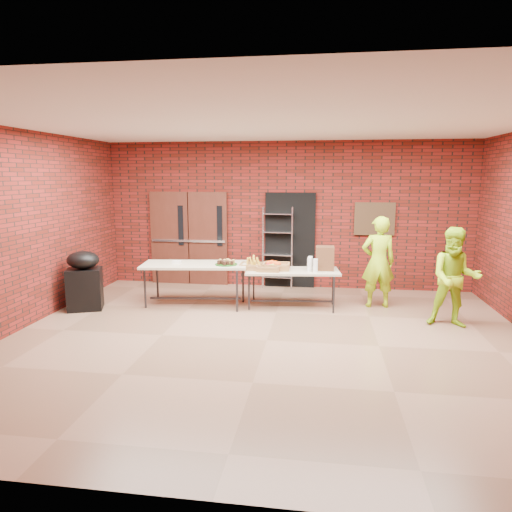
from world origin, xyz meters
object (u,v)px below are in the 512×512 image
Objects in this scene: wire_rack at (277,248)px; coffee_dispenser at (325,258)px; volunteer_woman at (378,262)px; volunteer_man at (455,278)px; table_left at (195,267)px; covered_grill at (84,280)px; table_right at (292,273)px.

wire_rack is 1.70m from coffee_dispenser.
volunteer_woman reaches higher than volunteer_man.
table_left is at bearing -127.16° from wire_rack.
covered_grill is (-3.38, -2.15, -0.35)m from wire_rack.
table_right is 1.05× the size of volunteer_woman.
volunteer_woman reaches higher than coffee_dispenser.
coffee_dispenser is 4.49m from covered_grill.
volunteer_man is at bearing -21.91° from table_right.
volunteer_man reaches higher than coffee_dispenser.
wire_rack is at bearing 11.70° from covered_grill.
table_left is 1.19× the size of volunteer_woman.
wire_rack is 1.63× the size of covered_grill.
covered_grill is at bearing -171.02° from table_left.
volunteer_man reaches higher than table_right.
table_left is at bearing -4.89° from covered_grill.
covered_grill is 5.48m from volunteer_woman.
covered_grill reaches higher than table_left.
table_right is 3.86m from covered_grill.
volunteer_woman is (5.39, 0.94, 0.31)m from covered_grill.
volunteer_woman is at bearing 2.98° from table_right.
wire_rack reaches higher than table_right.
table_right is 1.65× the size of covered_grill.
wire_rack is 3.83m from volunteer_man.
table_left is (-1.43, -1.60, -0.15)m from wire_rack.
wire_rack reaches higher than volunteer_woman.
covered_grill is 0.67× the size of volunteer_man.
volunteer_man reaches higher than table_left.
table_left is 2.47m from coffee_dispenser.
volunteer_woman is 1.05× the size of volunteer_man.
volunteer_woman is at bearing 8.34° from coffee_dispenser.
table_right is at bearing -169.24° from coffee_dispenser.
wire_rack reaches higher than coffee_dispenser.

